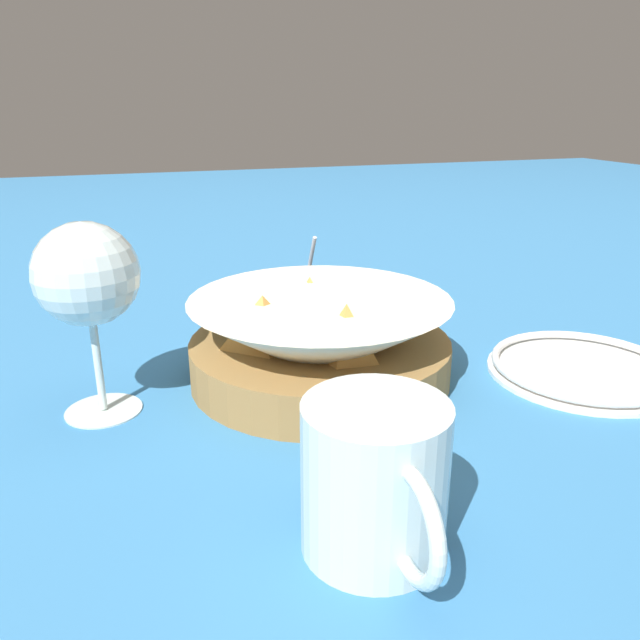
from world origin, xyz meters
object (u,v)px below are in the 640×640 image
sauce_cup (306,299)px  side_plate (583,368)px  wine_glass (87,280)px  beer_mug (375,484)px  food_basket (320,343)px

sauce_cup → side_plate: bearing=38.1°
wine_glass → beer_mug: wine_glass is taller
food_basket → wine_glass: size_ratio=1.49×
side_plate → beer_mug: bearing=-60.8°
food_basket → sauce_cup: 0.20m
beer_mug → side_plate: 0.35m
food_basket → sauce_cup: sauce_cup is taller
wine_glass → sauce_cup: bearing=127.7°
wine_glass → side_plate: bearing=81.1°
beer_mug → wine_glass: bearing=-146.9°
wine_glass → side_plate: 0.48m
food_basket → sauce_cup: bearing=166.5°
wine_glass → food_basket: bearing=91.3°
food_basket → side_plate: food_basket is taller
sauce_cup → beer_mug: 0.45m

